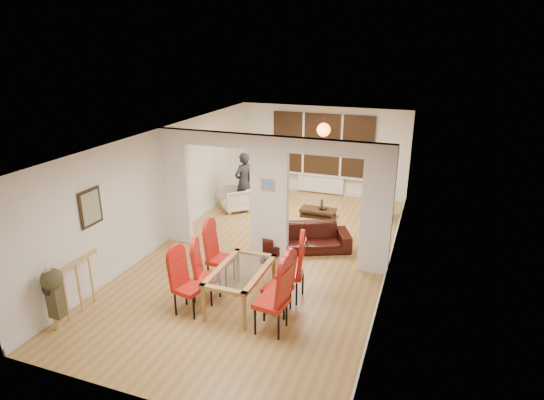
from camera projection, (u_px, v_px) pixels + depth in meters
The scene contains 24 objects.
floor at pixel (270, 254), 9.84m from camera, with size 5.00×9.00×0.01m, color #A87D43.
room_walls at pixel (269, 197), 9.40m from camera, with size 5.00×9.00×2.60m, color silver, non-canonical shape.
divider_wall at pixel (269, 197), 9.40m from camera, with size 5.00×0.18×2.60m, color white.
bay_window_blinds at pixel (322, 144), 13.27m from camera, with size 3.00×0.08×1.80m, color black.
radiator at pixel (320, 184), 13.64m from camera, with size 1.40×0.08×0.50m, color white.
pendant_light at pixel (324, 130), 11.95m from camera, with size 0.36×0.36×0.36m, color orange.
stair_newel at pixel (76, 284), 7.55m from camera, with size 0.40×1.20×1.10m, color tan, non-canonical shape.
wall_poster at pixel (90, 207), 7.98m from camera, with size 0.04×0.52×0.67m, color gray.
pillar_photo at pixel (268, 185), 9.22m from camera, with size 0.30×0.03×0.25m, color #4C8CD8.
dining_table at pixel (241, 287), 7.86m from camera, with size 0.82×1.46×0.68m, color #A3773C, non-canonical shape.
dining_chair_la at pixel (189, 284), 7.58m from camera, with size 0.43×0.43×1.07m, color #AB1A11, non-canonical shape.
dining_chair_lb at pixel (206, 274), 7.94m from camera, with size 0.41×0.41×1.03m, color #AB1A11, non-canonical shape.
dining_chair_lc at pixel (221, 256), 8.52m from camera, with size 0.45×0.45×1.11m, color #AB1A11, non-canonical shape.
dining_chair_ra at pixel (271, 298), 7.07m from camera, with size 0.47×0.47×1.17m, color #AB1A11, non-canonical shape.
dining_chair_rb at pixel (278, 285), 7.57m from camera, with size 0.42×0.42×1.06m, color #AB1A11, non-canonical shape.
dining_chair_rc at pixel (290, 268), 7.98m from camera, with size 0.47×0.47×1.17m, color #AB1A11, non-canonical shape.
sofa at pixel (305, 238), 9.97m from camera, with size 1.93×0.75×0.56m, color black.
armchair at pixel (236, 199), 12.28m from camera, with size 0.71×0.69×0.64m, color beige.
person at pixel (244, 182), 12.12m from camera, with size 0.38×0.58×1.60m, color black.
television at pixel (382, 209), 11.71m from camera, with size 0.12×0.89×0.51m, color black.
coffee_table at pixel (318, 213), 11.90m from camera, with size 0.91×0.46×0.21m, color black, non-canonical shape.
bottle at pixel (322, 204), 11.82m from camera, with size 0.07×0.07×0.28m, color #143F19.
bowl at pixel (322, 208), 11.85m from camera, with size 0.22×0.22×0.05m, color black.
shoes at pixel (267, 260), 9.46m from camera, with size 0.22×0.24×0.09m, color black, non-canonical shape.
Camera 1 is at (3.10, -8.33, 4.37)m, focal length 30.00 mm.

